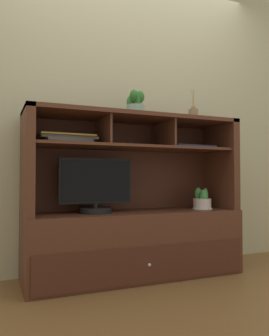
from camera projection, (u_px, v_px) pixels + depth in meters
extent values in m
cube|color=brown|center=(134.00, 277.00, 2.61)|extent=(6.00, 6.00, 0.02)
cube|color=#B4AF8C|center=(122.00, 102.00, 2.91)|extent=(6.00, 0.02, 2.80)
cube|color=#512B1C|center=(134.00, 244.00, 2.62)|extent=(1.65, 0.50, 0.49)
cube|color=#462217|center=(149.00, 265.00, 2.38)|extent=(1.58, 0.01, 0.25)
sphere|color=silver|center=(149.00, 265.00, 2.37)|extent=(0.02, 0.02, 0.02)
cube|color=#512B1C|center=(27.00, 162.00, 2.33)|extent=(0.06, 0.46, 0.73)
cube|color=#512B1C|center=(220.00, 165.00, 2.94)|extent=(0.06, 0.46, 0.73)
cube|color=#462217|center=(124.00, 166.00, 2.84)|extent=(1.59, 0.02, 0.70)
cube|color=#512B1C|center=(134.00, 118.00, 2.65)|extent=(1.65, 0.46, 0.03)
cube|color=#512B1C|center=(134.00, 148.00, 2.64)|extent=(1.53, 0.41, 0.02)
cube|color=#512B1C|center=(103.00, 131.00, 2.54)|extent=(0.02, 0.39, 0.21)
cube|color=#512B1C|center=(164.00, 135.00, 2.74)|extent=(0.02, 0.39, 0.21)
cylinder|color=black|center=(96.00, 210.00, 2.49)|extent=(0.24, 0.24, 0.04)
cylinder|color=black|center=(96.00, 205.00, 2.50)|extent=(0.04, 0.04, 0.03)
cube|color=black|center=(96.00, 181.00, 2.50)|extent=(0.54, 0.03, 0.33)
cube|color=black|center=(96.00, 181.00, 2.49)|extent=(0.51, 0.00, 0.30)
cylinder|color=silver|center=(202.00, 204.00, 2.81)|extent=(0.15, 0.15, 0.09)
cylinder|color=silver|center=(202.00, 209.00, 2.81)|extent=(0.17, 0.17, 0.01)
ellipsoid|color=#45984B|center=(205.00, 196.00, 2.83)|extent=(0.04, 0.04, 0.13)
ellipsoid|color=#45984B|center=(198.00, 193.00, 2.85)|extent=(0.06, 0.06, 0.10)
ellipsoid|color=#45984B|center=(203.00, 196.00, 2.79)|extent=(0.05, 0.07, 0.10)
cube|color=#255089|center=(189.00, 148.00, 2.83)|extent=(0.40, 0.24, 0.02)
cube|color=#372C41|center=(190.00, 146.00, 2.83)|extent=(0.38, 0.25, 0.01)
cube|color=#3D6F5D|center=(65.00, 143.00, 2.48)|extent=(0.40, 0.22, 0.01)
cube|color=slate|center=(66.00, 141.00, 2.48)|extent=(0.36, 0.30, 0.02)
cube|color=gray|center=(67.00, 138.00, 2.50)|extent=(0.42, 0.27, 0.02)
cube|color=gold|center=(65.00, 136.00, 2.48)|extent=(0.40, 0.31, 0.01)
cylinder|color=olive|center=(193.00, 115.00, 2.86)|extent=(0.08, 0.08, 0.10)
cylinder|color=olive|center=(193.00, 108.00, 2.86)|extent=(0.04, 0.04, 0.02)
cylinder|color=tan|center=(194.00, 99.00, 2.86)|extent=(0.00, 0.03, 0.17)
cylinder|color=tan|center=(193.00, 99.00, 2.87)|extent=(0.02, 0.01, 0.17)
cylinder|color=tan|center=(193.00, 99.00, 2.87)|extent=(0.04, 0.02, 0.17)
cylinder|color=tan|center=(193.00, 99.00, 2.86)|extent=(0.00, 0.02, 0.17)
cylinder|color=tan|center=(193.00, 99.00, 2.86)|extent=(0.03, 0.02, 0.17)
cylinder|color=tan|center=(194.00, 99.00, 2.86)|extent=(0.03, 0.02, 0.17)
cylinder|color=#83A099|center=(135.00, 110.00, 2.63)|extent=(0.14, 0.14, 0.08)
cylinder|color=#83A099|center=(135.00, 115.00, 2.63)|extent=(0.16, 0.16, 0.01)
ellipsoid|color=#2C6A2A|center=(140.00, 97.00, 2.66)|extent=(0.07, 0.07, 0.10)
ellipsoid|color=#2C6A2A|center=(134.00, 97.00, 2.66)|extent=(0.06, 0.04, 0.06)
ellipsoid|color=#2C6A2A|center=(132.00, 103.00, 2.65)|extent=(0.08, 0.07, 0.12)
ellipsoid|color=#2C6A2A|center=(134.00, 95.00, 2.59)|extent=(0.06, 0.07, 0.09)
ellipsoid|color=#2C6A2A|center=(137.00, 101.00, 2.62)|extent=(0.05, 0.04, 0.10)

